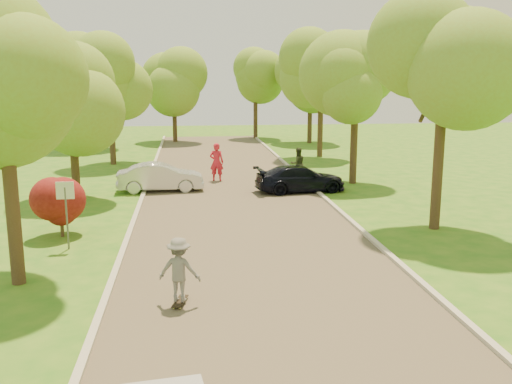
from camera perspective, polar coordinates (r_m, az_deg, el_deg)
name	(u,v)px	position (r m, az deg, el deg)	size (l,w,h in m)	color
ground	(267,286)	(15.11, 1.07, -9.40)	(100.00, 100.00, 0.00)	#2A6A19
road	(239,214)	(22.72, -1.71, -2.22)	(8.00, 60.00, 0.01)	#4C4438
curb_left	(136,216)	(22.71, -11.94, -2.33)	(0.18, 60.00, 0.12)	#B2AD9E
curb_right	(338,210)	(23.40, 8.22, -1.79)	(0.18, 60.00, 0.12)	#B2AD9E
street_sign	(66,201)	(18.78, -18.50, -0.86)	(0.55, 0.06, 2.17)	#59595E
red_shrub	(61,205)	(20.42, -18.96, -1.27)	(1.70, 1.70, 1.95)	#382619
tree_l_mida	(10,85)	(15.60, -23.35, 9.78)	(4.71, 4.60, 7.39)	#382619
tree_l_midb	(75,95)	(26.44, -17.66, 9.22)	(4.30, 4.20, 6.62)	#382619
tree_l_far	(113,75)	(36.25, -14.14, 11.28)	(4.92, 4.80, 7.79)	#382619
tree_r_mida	(450,72)	(21.00, 18.85, 11.30)	(5.13, 5.00, 7.95)	#382619
tree_r_midb	(360,87)	(29.26, 10.32, 10.32)	(4.51, 4.40, 7.01)	#382619
tree_r_far	(325,70)	(39.08, 6.91, 12.07)	(5.33, 5.20, 8.34)	#382619
tree_bg_a	(93,77)	(44.51, -15.96, 10.97)	(5.12, 5.00, 7.72)	#382619
tree_bg_b	(313,74)	(47.10, 5.75, 11.62)	(5.12, 5.00, 7.95)	#382619
tree_bg_c	(176,81)	(47.99, -7.98, 10.95)	(4.92, 4.80, 7.33)	#382619
tree_bg_d	(258,77)	(50.36, 0.20, 11.41)	(5.12, 5.00, 7.72)	#382619
silver_sedan	(160,177)	(27.53, -9.54, 1.47)	(1.42, 4.07, 1.34)	silver
dark_sedan	(300,179)	(27.10, 4.45, 1.33)	(1.75, 4.29, 1.25)	black
longboard	(180,301)	(14.05, -7.60, -10.77)	(0.42, 0.83, 0.09)	black
skateboarder	(179,270)	(13.77, -7.69, -7.70)	(1.01, 0.58, 1.56)	slate
person_striped	(217,162)	(29.80, -3.96, 3.00)	(0.73, 0.48, 2.00)	red
person_olive	(298,164)	(30.28, 4.20, 2.84)	(0.82, 0.64, 1.70)	#2D3620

